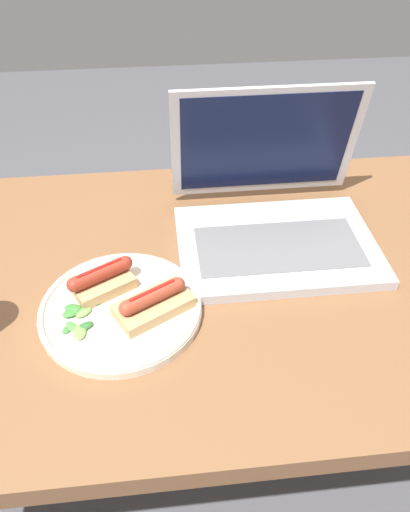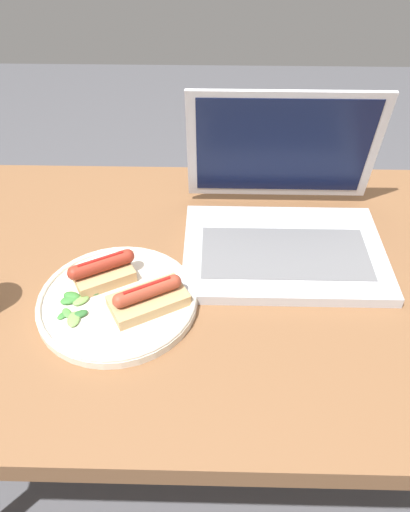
# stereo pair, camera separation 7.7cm
# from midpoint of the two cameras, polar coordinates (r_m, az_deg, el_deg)

# --- Properties ---
(ground_plane) EXTENTS (6.00, 6.00, 0.00)m
(ground_plane) POSITION_cam_midpoint_polar(r_m,az_deg,el_deg) (1.42, 1.25, -24.01)
(ground_plane) COLOR #4C4C51
(desk) EXTENTS (1.37, 0.68, 0.72)m
(desk) POSITION_cam_midpoint_polar(r_m,az_deg,el_deg) (0.88, 1.85, -5.38)
(desk) COLOR brown
(desk) RESTS_ON ground_plane
(laptop) EXTENTS (0.34, 0.29, 0.24)m
(laptop) POSITION_cam_midpoint_polar(r_m,az_deg,el_deg) (0.88, 11.42, 3.88)
(laptop) COLOR #B7B7BC
(laptop) RESTS_ON desk
(plate) EXTENTS (0.24, 0.24, 0.02)m
(plate) POSITION_cam_midpoint_polar(r_m,az_deg,el_deg) (0.77, -7.17, -5.20)
(plate) COLOR silver
(plate) RESTS_ON desk
(sausage_toast_left) EXTENTS (0.11, 0.10, 0.04)m
(sausage_toast_left) POSITION_cam_midpoint_polar(r_m,az_deg,el_deg) (0.79, -8.95, -1.76)
(sausage_toast_left) COLOR tan
(sausage_toast_left) RESTS_ON plate
(sausage_toast_middle) EXTENTS (0.13, 0.11, 0.04)m
(sausage_toast_middle) POSITION_cam_midpoint_polar(r_m,az_deg,el_deg) (0.74, -3.59, -4.87)
(sausage_toast_middle) COLOR tan
(sausage_toast_middle) RESTS_ON plate
(salad_pile) EXTENTS (0.06, 0.08, 0.01)m
(salad_pile) POSITION_cam_midpoint_polar(r_m,az_deg,el_deg) (0.77, -11.89, -5.55)
(salad_pile) COLOR #709E4C
(salad_pile) RESTS_ON plate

